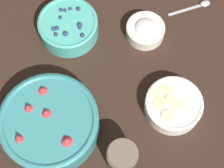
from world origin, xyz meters
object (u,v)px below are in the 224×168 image
(bowl_blueberries, at_px, (68,26))
(bowl_bananas, at_px, (173,105))
(jar_chocolate, at_px, (122,157))
(bowl_cream, at_px, (145,30))
(bowl_strawberries, at_px, (50,123))

(bowl_blueberries, relative_size, bowl_bananas, 1.12)
(bowl_blueberries, height_order, jar_chocolate, jar_chocolate)
(bowl_bananas, distance_m, bowl_cream, 0.24)
(bowl_bananas, bearing_deg, bowl_strawberries, 176.16)
(bowl_blueberries, height_order, bowl_cream, bowl_blueberries)
(bowl_strawberries, xyz_separation_m, bowl_blueberries, (0.10, 0.28, -0.01))
(bowl_bananas, relative_size, bowl_cream, 1.36)
(bowl_bananas, height_order, bowl_cream, bowl_cream)
(bowl_blueberries, bearing_deg, jar_chocolate, -81.74)
(bowl_blueberries, relative_size, bowl_cream, 1.52)
(bowl_strawberries, distance_m, bowl_cream, 0.39)
(bowl_blueberries, xyz_separation_m, bowl_cream, (0.22, -0.06, -0.01))
(jar_chocolate, bearing_deg, bowl_cream, 65.73)
(bowl_bananas, relative_size, jar_chocolate, 1.64)
(bowl_blueberries, xyz_separation_m, jar_chocolate, (0.06, -0.41, 0.01))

